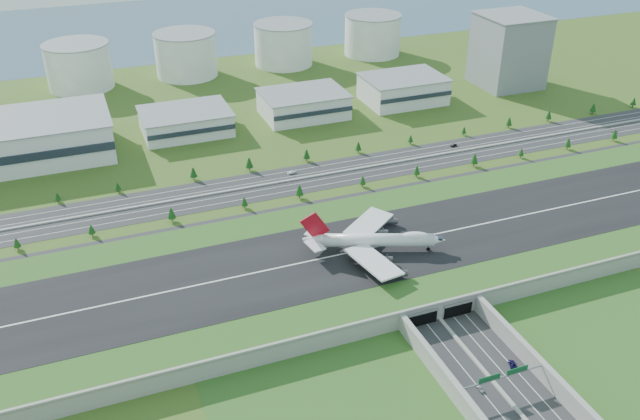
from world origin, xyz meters
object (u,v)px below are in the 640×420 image
object	(u,v)px
fuel_tank_a	(79,66)
car_2	(512,364)
office_tower	(509,51)
car_0	(480,388)
car_7	(291,172)
car_6	(614,131)
boeing_747	(374,240)
car_5	(454,145)

from	to	relation	value
fuel_tank_a	car_2	world-z (taller)	fuel_tank_a
office_tower	car_0	xyz separation A→B (m)	(-206.69, -286.73, -26.65)
car_7	car_6	bearing A→B (deg)	79.97
fuel_tank_a	car_7	distance (m)	232.61
boeing_747	car_2	size ratio (longest dim) A/B	12.88
car_0	car_5	size ratio (longest dim) A/B	0.91
car_0	car_5	distance (m)	221.31
fuel_tank_a	car_6	world-z (taller)	fuel_tank_a
car_0	car_2	bearing A→B (deg)	21.26
boeing_747	office_tower	bearing A→B (deg)	64.18
fuel_tank_a	car_6	size ratio (longest dim) A/B	10.56
fuel_tank_a	car_5	bearing A→B (deg)	-43.48
car_0	fuel_tank_a	bearing A→B (deg)	107.27
car_0	car_6	distance (m)	281.55
fuel_tank_a	car_0	distance (m)	417.74
car_0	car_7	xyz separation A→B (m)	(-7.11, 195.46, 0.03)
fuel_tank_a	car_0	bearing A→B (deg)	-74.25
office_tower	boeing_747	distance (m)	287.72
car_6	car_7	bearing A→B (deg)	64.14
office_tower	car_0	size ratio (longest dim) A/B	12.87
car_0	car_2	size ratio (longest dim) A/B	0.84
car_7	car_5	bearing A→B (deg)	84.63
office_tower	fuel_tank_a	distance (m)	340.18
office_tower	car_6	bearing A→B (deg)	-83.25
car_2	car_7	world-z (taller)	car_7
car_5	fuel_tank_a	bearing A→B (deg)	-146.16
car_5	car_7	bearing A→B (deg)	-102.94
fuel_tank_a	car_0	xyz separation A→B (m)	(113.31, -401.73, -16.65)
car_7	car_2	bearing A→B (deg)	2.74
office_tower	boeing_747	world-z (taller)	office_tower
fuel_tank_a	car_2	distance (m)	416.83
office_tower	car_2	distance (m)	338.14
car_0	car_6	world-z (taller)	car_0
office_tower	fuel_tank_a	world-z (taller)	office_tower
car_7	car_0	bearing A→B (deg)	-3.03
office_tower	car_2	size ratio (longest dim) A/B	10.86
office_tower	fuel_tank_a	size ratio (longest dim) A/B	1.10
fuel_tank_a	car_7	size ratio (longest dim) A/B	9.61
office_tower	car_0	bearing A→B (deg)	-125.79
car_6	boeing_747	bearing A→B (deg)	90.34
boeing_747	car_6	xyz separation A→B (m)	(222.09, 86.51, -13.22)
fuel_tank_a	car_0	size ratio (longest dim) A/B	11.70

